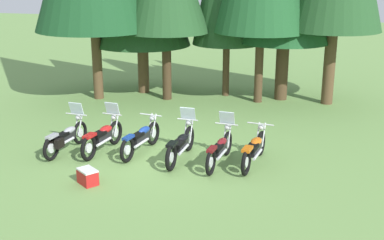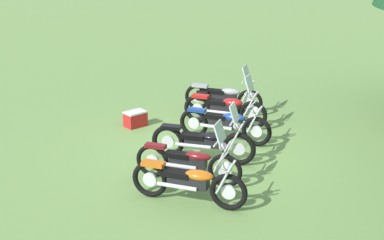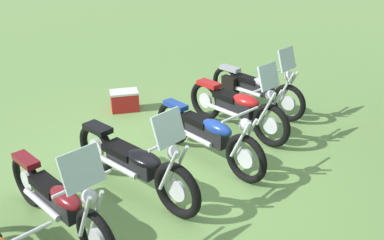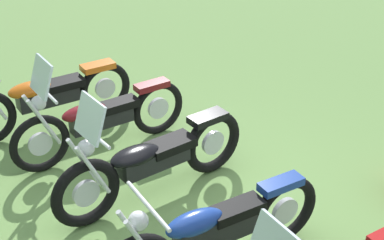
{
  "view_description": "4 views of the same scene",
  "coord_description": "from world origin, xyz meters",
  "px_view_note": "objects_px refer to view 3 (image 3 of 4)",
  "views": [
    {
      "loc": [
        4.28,
        -13.11,
        5.33
      ],
      "look_at": [
        0.8,
        0.8,
        0.95
      ],
      "focal_mm": 47.31,
      "sensor_mm": 36.0,
      "label": 1
    },
    {
      "loc": [
        12.89,
        2.47,
        5.32
      ],
      "look_at": [
        0.4,
        -0.39,
        0.85
      ],
      "focal_mm": 56.7,
      "sensor_mm": 36.0,
      "label": 2
    },
    {
      "loc": [
        3.95,
        3.53,
        3.34
      ],
      "look_at": [
        -0.77,
        -0.22,
        0.52
      ],
      "focal_mm": 38.93,
      "sensor_mm": 36.0,
      "label": 3
    },
    {
      "loc": [
        -3.62,
        2.96,
        3.89
      ],
      "look_at": [
        0.51,
        -0.47,
        0.88
      ],
      "focal_mm": 54.92,
      "sensor_mm": 36.0,
      "label": 4
    }
  ],
  "objects_px": {
    "motorcycle_2": "(207,134)",
    "motorcycle_0": "(255,87)",
    "motorcycle_1": "(237,107)",
    "motorcycle_4": "(59,201)",
    "motorcycle_3": "(134,162)",
    "picnic_cooler": "(125,101)"
  },
  "relations": [
    {
      "from": "motorcycle_0",
      "to": "motorcycle_3",
      "type": "distance_m",
      "value": 3.5
    },
    {
      "from": "motorcycle_1",
      "to": "picnic_cooler",
      "type": "distance_m",
      "value": 2.35
    },
    {
      "from": "motorcycle_2",
      "to": "motorcycle_0",
      "type": "bearing_deg",
      "value": 111.17
    },
    {
      "from": "motorcycle_0",
      "to": "motorcycle_3",
      "type": "relative_size",
      "value": 0.93
    },
    {
      "from": "motorcycle_1",
      "to": "motorcycle_4",
      "type": "bearing_deg",
      "value": -84.39
    },
    {
      "from": "motorcycle_1",
      "to": "picnic_cooler",
      "type": "bearing_deg",
      "value": -158.47
    },
    {
      "from": "motorcycle_2",
      "to": "motorcycle_4",
      "type": "xyz_separation_m",
      "value": [
        2.43,
        -0.32,
        0.01
      ]
    },
    {
      "from": "motorcycle_3",
      "to": "motorcycle_2",
      "type": "bearing_deg",
      "value": 81.6
    },
    {
      "from": "motorcycle_1",
      "to": "picnic_cooler",
      "type": "relative_size",
      "value": 3.43
    },
    {
      "from": "motorcycle_2",
      "to": "picnic_cooler",
      "type": "bearing_deg",
      "value": 175.88
    },
    {
      "from": "motorcycle_2",
      "to": "motorcycle_3",
      "type": "xyz_separation_m",
      "value": [
        1.29,
        -0.26,
        0.01
      ]
    },
    {
      "from": "motorcycle_0",
      "to": "motorcycle_1",
      "type": "bearing_deg",
      "value": -68.75
    },
    {
      "from": "motorcycle_3",
      "to": "picnic_cooler",
      "type": "xyz_separation_m",
      "value": [
        -1.86,
        -2.2,
        -0.27
      ]
    },
    {
      "from": "motorcycle_0",
      "to": "motorcycle_1",
      "type": "height_order",
      "value": "motorcycle_1"
    },
    {
      "from": "motorcycle_3",
      "to": "motorcycle_0",
      "type": "bearing_deg",
      "value": 96.5
    },
    {
      "from": "motorcycle_0",
      "to": "motorcycle_1",
      "type": "distance_m",
      "value": 1.11
    },
    {
      "from": "motorcycle_0",
      "to": "motorcycle_1",
      "type": "relative_size",
      "value": 0.99
    },
    {
      "from": "motorcycle_4",
      "to": "picnic_cooler",
      "type": "bearing_deg",
      "value": 131.51
    },
    {
      "from": "motorcycle_0",
      "to": "motorcycle_2",
      "type": "bearing_deg",
      "value": -71.6
    },
    {
      "from": "motorcycle_0",
      "to": "motorcycle_3",
      "type": "bearing_deg",
      "value": -80.22
    },
    {
      "from": "motorcycle_3",
      "to": "motorcycle_4",
      "type": "relative_size",
      "value": 1.04
    },
    {
      "from": "motorcycle_1",
      "to": "motorcycle_4",
      "type": "distance_m",
      "value": 3.57
    }
  ]
}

